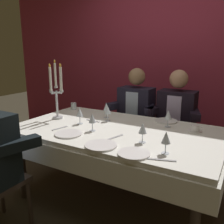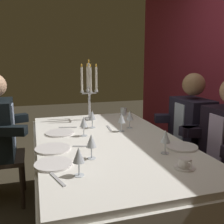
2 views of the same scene
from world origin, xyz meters
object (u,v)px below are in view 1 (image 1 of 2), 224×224
(dinner_plate_2, at_px, (166,121))
(wine_glass_2, at_px, (143,129))
(wine_glass_6, at_px, (108,110))
(dinner_plate_1, at_px, (134,153))
(wine_glass_5, at_px, (92,119))
(dinner_plate_0, at_px, (101,145))
(wine_glass_0, at_px, (106,107))
(seated_diner_2, at_px, (177,113))
(seated_diner_1, at_px, (136,108))
(candelabra, at_px, (56,91))
(wine_glass_3, at_px, (80,113))
(dining_table, at_px, (117,141))
(wine_glass_1, at_px, (168,115))
(wine_glass_4, at_px, (166,138))
(water_tumbler_0, at_px, (74,106))
(coffee_cup_0, at_px, (195,128))
(dinner_plate_3, at_px, (69,134))

(dinner_plate_2, relative_size, wine_glass_2, 1.39)
(dinner_plate_2, xyz_separation_m, wine_glass_6, (-0.53, -0.28, 0.11))
(dinner_plate_1, height_order, wine_glass_2, wine_glass_2)
(wine_glass_5, bearing_deg, dinner_plate_0, -46.26)
(wine_glass_0, relative_size, seated_diner_2, 0.13)
(wine_glass_2, distance_m, seated_diner_1, 1.23)
(dinner_plate_0, distance_m, wine_glass_2, 0.35)
(candelabra, height_order, wine_glass_3, candelabra)
(dining_table, height_order, wine_glass_3, wine_glass_3)
(wine_glass_3, height_order, seated_diner_2, seated_diner_2)
(wine_glass_2, xyz_separation_m, wine_glass_5, (-0.51, 0.05, 0.00))
(wine_glass_5, bearing_deg, wine_glass_6, 97.09)
(dining_table, xyz_separation_m, dinner_plate_2, (0.33, 0.46, 0.13))
(dinner_plate_1, bearing_deg, wine_glass_1, 89.04)
(dinner_plate_2, height_order, wine_glass_5, wine_glass_5)
(dining_table, distance_m, dinner_plate_1, 0.61)
(dining_table, xyz_separation_m, wine_glass_6, (-0.20, 0.18, 0.24))
(seated_diner_2, bearing_deg, wine_glass_4, -78.38)
(wine_glass_6, bearing_deg, candelabra, -161.43)
(dinner_plate_1, distance_m, water_tumbler_0, 1.50)
(wine_glass_0, xyz_separation_m, water_tumbler_0, (-0.55, 0.13, -0.07))
(dinner_plate_2, height_order, water_tumbler_0, water_tumbler_0)
(wine_glass_5, bearing_deg, wine_glass_0, 105.25)
(dinner_plate_0, bearing_deg, wine_glass_2, 43.08)
(wine_glass_1, bearing_deg, wine_glass_0, -179.89)
(seated_diner_1, bearing_deg, seated_diner_2, 0.00)
(wine_glass_1, bearing_deg, dinner_plate_2, 111.41)
(dinner_plate_0, distance_m, wine_glass_0, 0.83)
(candelabra, xyz_separation_m, dinner_plate_0, (0.83, -0.44, -0.29))
(wine_glass_5, height_order, coffee_cup_0, wine_glass_5)
(wine_glass_5, xyz_separation_m, coffee_cup_0, (0.81, 0.45, -0.09))
(wine_glass_1, bearing_deg, dinner_plate_3, -136.84)
(dining_table, bearing_deg, dinner_plate_0, -76.70)
(dinner_plate_0, xyz_separation_m, dinner_plate_1, (0.28, -0.02, 0.00))
(dining_table, relative_size, dinner_plate_0, 7.84)
(dinner_plate_0, relative_size, water_tumbler_0, 2.97)
(candelabra, bearing_deg, dining_table, -0.14)
(wine_glass_1, xyz_separation_m, coffee_cup_0, (0.25, -0.00, -0.09))
(dinner_plate_1, xyz_separation_m, wine_glass_6, (-0.59, 0.63, 0.11))
(wine_glass_0, bearing_deg, dining_table, -45.23)
(dinner_plate_0, bearing_deg, wine_glass_6, 116.31)
(dinner_plate_2, bearing_deg, dinner_plate_3, -127.14)
(seated_diner_1, bearing_deg, water_tumbler_0, -143.43)
(dining_table, height_order, wine_glass_6, wine_glass_6)
(dinner_plate_2, relative_size, water_tumbler_0, 2.73)
(dinner_plate_3, bearing_deg, wine_glass_4, 1.48)
(wine_glass_0, distance_m, seated_diner_1, 0.62)
(dinner_plate_0, xyz_separation_m, wine_glass_4, (0.47, 0.11, 0.11))
(wine_glass_1, distance_m, wine_glass_4, 0.64)
(dinner_plate_1, distance_m, wine_glass_4, 0.25)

